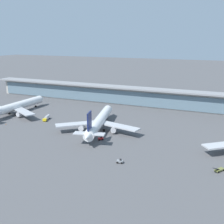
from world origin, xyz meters
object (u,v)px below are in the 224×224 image
(service_truck_mid_apron_olive, at_px, (219,170))
(safety_cone_alpha, at_px, (6,124))
(service_truck_under_wing_grey, at_px, (120,161))
(service_truck_near_nose_yellow, at_px, (47,118))
(airliner_centre_stand, at_px, (99,122))
(service_truck_by_tail_red, at_px, (101,138))
(airliner_left_stand, at_px, (14,107))

(service_truck_mid_apron_olive, distance_m, safety_cone_alpha, 131.50)
(service_truck_under_wing_grey, bearing_deg, service_truck_near_nose_yellow, 148.89)
(airliner_centre_stand, xyz_separation_m, service_truck_mid_apron_olive, (69.80, -28.36, -4.79))
(service_truck_under_wing_grey, xyz_separation_m, service_truck_by_tail_red, (-20.37, 22.81, 0.00))
(service_truck_near_nose_yellow, bearing_deg, service_truck_by_tail_red, -21.59)
(airliner_left_stand, relative_size, service_truck_under_wing_grey, 21.48)
(airliner_left_stand, height_order, service_truck_near_nose_yellow, airliner_left_stand)
(service_truck_by_tail_red, height_order, safety_cone_alpha, service_truck_by_tail_red)
(service_truck_mid_apron_olive, height_order, service_truck_by_tail_red, service_truck_mid_apron_olive)
(service_truck_near_nose_yellow, relative_size, service_truck_under_wing_grey, 2.86)
(airliner_left_stand, xyz_separation_m, service_truck_under_wing_grey, (101.72, -45.31, -4.72))
(service_truck_by_tail_red, bearing_deg, service_truck_mid_apron_olive, -12.57)
(service_truck_under_wing_grey, bearing_deg, airliner_left_stand, 155.99)
(airliner_centre_stand, height_order, service_truck_near_nose_yellow, airliner_centre_stand)
(service_truck_mid_apron_olive, relative_size, safety_cone_alpha, 9.13)
(service_truck_near_nose_yellow, relative_size, service_truck_mid_apron_olive, 1.39)
(service_truck_near_nose_yellow, distance_m, service_truck_under_wing_grey, 82.95)
(airliner_left_stand, height_order, service_truck_by_tail_red, airliner_left_stand)
(service_truck_by_tail_red, bearing_deg, airliner_centre_stand, 118.57)
(service_truck_under_wing_grey, bearing_deg, airliner_centre_stand, 127.14)
(airliner_centre_stand, xyz_separation_m, safety_cone_alpha, (-60.87, -13.64, -5.28))
(service_truck_mid_apron_olive, bearing_deg, airliner_centre_stand, 157.89)
(airliner_centre_stand, height_order, service_truck_under_wing_grey, airliner_centre_stand)
(service_truck_near_nose_yellow, bearing_deg, airliner_centre_stand, -7.30)
(airliner_centre_stand, height_order, service_truck_mid_apron_olive, airliner_centre_stand)
(airliner_centre_stand, relative_size, service_truck_by_tail_red, 20.30)
(service_truck_near_nose_yellow, distance_m, service_truck_mid_apron_olive, 117.49)
(service_truck_under_wing_grey, bearing_deg, safety_cone_alpha, 165.09)
(service_truck_near_nose_yellow, bearing_deg, airliner_left_stand, 175.43)
(service_truck_near_nose_yellow, bearing_deg, service_truck_mid_apron_olive, -16.74)
(safety_cone_alpha, bearing_deg, service_truck_under_wing_grey, -14.91)
(service_truck_mid_apron_olive, relative_size, service_truck_by_tail_red, 1.97)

